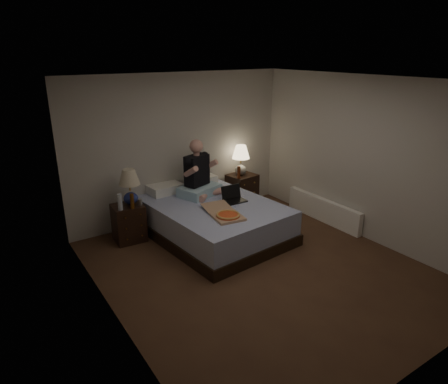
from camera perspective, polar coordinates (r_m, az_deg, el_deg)
floor at (r=5.60m, az=5.20°, el=-10.84°), size 4.00×4.50×0.00m
ceiling at (r=4.84m, az=6.14°, el=15.60°), size 4.00×4.50×0.00m
wall_back at (r=6.90m, az=-6.25°, el=6.29°), size 4.00×0.00×2.50m
wall_front at (r=3.76m, az=27.92°, el=-7.78°), size 4.00×0.00×2.50m
wall_left at (r=4.19m, az=-16.23°, el=-3.42°), size 0.00×4.50×2.50m
wall_right at (r=6.49m, az=19.54°, el=4.39°), size 0.00×4.50×2.50m
bed at (r=6.38m, az=-1.57°, el=-3.94°), size 1.86×2.36×0.55m
nightstand_left at (r=6.39m, az=-13.44°, el=-4.31°), size 0.48×0.43×0.59m
nightstand_right at (r=7.55m, az=2.57°, el=0.18°), size 0.54×0.50×0.63m
lamp_left at (r=6.23m, az=-13.30°, el=0.71°), size 0.38×0.38×0.56m
lamp_right at (r=7.37m, az=2.41°, el=4.56°), size 0.41×0.41×0.56m
water_bottle at (r=6.09m, az=-14.64°, el=-1.40°), size 0.07×0.07×0.25m
soda_can at (r=6.23m, az=-11.90°, el=-1.42°), size 0.07×0.07×0.10m
beer_bottle_left at (r=6.11m, az=-12.99°, el=-1.28°), size 0.06×0.06×0.23m
beer_bottle_right at (r=7.21m, az=2.13°, el=2.86°), size 0.06×0.06×0.23m
person at (r=6.51m, az=-3.58°, el=3.44°), size 0.79×0.70×0.93m
laptop at (r=6.31m, az=1.59°, el=-0.36°), size 0.35×0.29×0.24m
pizza_box at (r=5.72m, az=0.58°, el=-3.40°), size 0.50×0.81×0.08m
radiator at (r=7.17m, az=13.96°, el=-2.50°), size 0.10×1.60×0.40m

